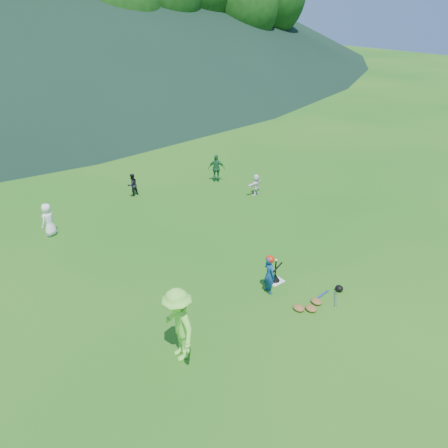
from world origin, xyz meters
The scene contains 13 objects.
ground centered at (0.00, 0.00, 0.00)m, with size 120.00×120.00×0.00m, color #145513.
home_plate centered at (0.00, 0.00, 0.01)m, with size 0.45×0.45×0.02m, color silver.
baseball centered at (0.00, 0.00, 0.74)m, with size 0.08×0.08×0.08m, color white.
batter_child centered at (-0.53, -0.28, 0.59)m, with size 0.43×0.28×1.19m, color navy.
adult_coach centered at (-3.93, -0.87, 0.95)m, with size 1.23×0.70×1.90m, color #7EEF46.
fielder_a centered at (-4.36, 7.00, 0.61)m, with size 0.59×0.39×1.21m, color white.
fielder_b centered at (-0.39, 8.38, 0.49)m, with size 0.47×0.37×0.98m, color black.
fielder_c centered at (3.41, 7.46, 0.64)m, with size 0.75×0.31×1.28m, color #1F6936.
fielder_d centered at (3.82, 5.20, 0.46)m, with size 0.86×0.27×0.93m, color white.
batting_tee centered at (0.00, 0.00, 0.13)m, with size 0.30×0.30×0.68m.
batter_gear centered at (-0.50, -0.28, 1.08)m, with size 0.72×0.26×0.55m.
equipment_pile centered at (0.17, -1.51, 0.07)m, with size 1.80×0.74×0.19m.
outfield_fence centered at (0.00, 28.00, 0.70)m, with size 70.07×0.08×1.33m.
Camera 1 is at (-7.84, -7.64, 7.58)m, focal length 35.00 mm.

